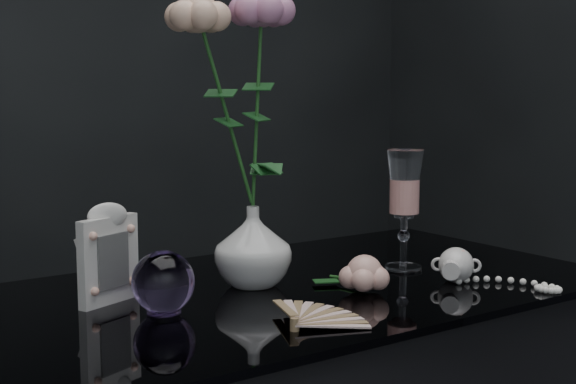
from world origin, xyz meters
TOP-DOWN VIEW (x-y plane):
  - vase at (-0.05, 0.08)m, footprint 0.16×0.16m
  - wine_glass at (0.23, 0.03)m, footprint 0.08×0.08m
  - picture_frame at (-0.29, 0.12)m, footprint 0.14×0.12m
  - paperweight at (-0.24, 0.02)m, footprint 0.11×0.11m
  - paper_fan at (-0.14, -0.15)m, footprint 0.22×0.18m
  - loose_rose at (0.07, -0.05)m, footprint 0.16×0.19m
  - pearl_jar at (0.24, -0.08)m, footprint 0.29×0.29m
  - roses at (-0.07, 0.09)m, footprint 0.21×0.12m

SIDE VIEW (x-z plane):
  - paper_fan at x=-0.14m, z-range 0.76..0.78m
  - loose_rose at x=0.07m, z-range 0.76..0.82m
  - pearl_jar at x=0.24m, z-range 0.76..0.82m
  - paperweight at x=-0.24m, z-range 0.76..0.85m
  - vase at x=-0.05m, z-range 0.76..0.89m
  - picture_frame at x=-0.29m, z-range 0.76..0.91m
  - wine_glass at x=0.23m, z-range 0.76..0.97m
  - roses at x=-0.07m, z-range 0.89..1.29m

